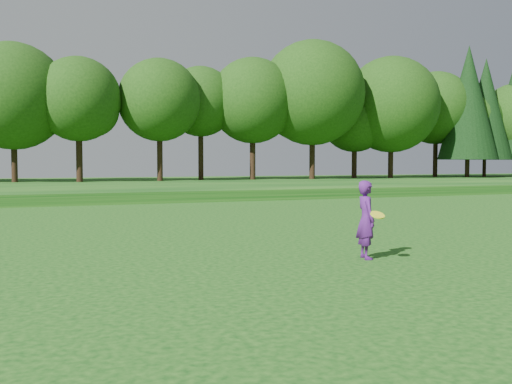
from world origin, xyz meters
name	(u,v)px	position (x,y,z in m)	size (l,w,h in m)	color
ground	(254,275)	(0.00, 0.00, 0.00)	(140.00, 140.00, 0.00)	#0B3D0F
berm	(84,187)	(0.00, 34.00, 0.30)	(130.00, 30.00, 0.60)	#0B3D0F
walking_path	(110,203)	(0.00, 20.00, 0.02)	(130.00, 1.60, 0.04)	gray
treeline	(78,88)	(0.00, 38.00, 8.10)	(104.00, 7.00, 15.00)	#173D0E
woman	(366,220)	(2.96, 0.72, 0.86)	(0.54, 1.01, 1.73)	#541974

